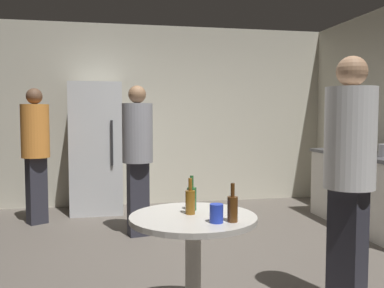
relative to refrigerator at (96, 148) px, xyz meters
name	(u,v)px	position (x,y,z in m)	size (l,w,h in m)	color
ground_plane	(193,265)	(0.94, -2.20, -0.95)	(5.20, 5.20, 0.10)	#5B544C
wall_back	(160,115)	(0.94, 0.43, 0.45)	(5.32, 0.06, 2.70)	beige
refrigerator	(96,148)	(0.00, 0.00, 0.00)	(0.70, 0.68, 1.80)	silver
kitchen_counter	(373,192)	(3.22, -1.60, -0.45)	(0.64, 1.95, 0.90)	beige
wine_bottle_on_counter	(343,141)	(3.16, -1.02, 0.12)	(0.08, 0.08, 0.31)	#3F141E
beer_bottle_on_counter	(365,147)	(3.16, -1.50, 0.08)	(0.06, 0.06, 0.23)	#26662D
foreground_table	(193,232)	(0.68, -3.46, -0.27)	(0.80, 0.80, 0.73)	beige
beer_bottle_amber	(190,201)	(0.67, -3.42, -0.08)	(0.06, 0.06, 0.23)	#8C5919
beer_bottle_brown	(233,208)	(0.88, -3.65, -0.08)	(0.06, 0.06, 0.23)	#593314
beer_bottle_green	(192,198)	(0.70, -3.31, -0.08)	(0.06, 0.06, 0.23)	#26662D
plastic_cup_blue	(216,213)	(0.78, -3.65, -0.11)	(0.08, 0.08, 0.11)	blue
person_in_gray_shirt	(138,148)	(0.49, -1.29, 0.09)	(0.40, 0.40, 1.69)	#2D2D38
person_in_white_shirt	(349,164)	(1.77, -3.43, 0.13)	(0.46, 0.46, 1.76)	#2D2D38
person_in_orange_shirt	(35,145)	(-0.72, -0.52, 0.09)	(0.47, 0.47, 1.69)	#2D2D38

